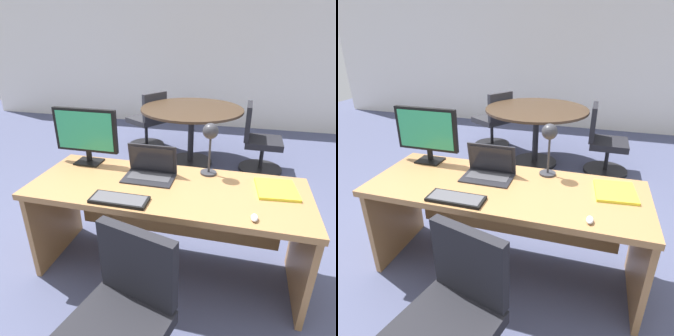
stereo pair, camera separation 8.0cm
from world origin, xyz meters
The scene contains 13 objects.
ground centered at (0.00, 1.50, 0.00)m, with size 12.00×12.00×0.00m, color #474C6B.
back_wall centered at (0.00, 4.07, 1.40)m, with size 10.00×0.10×2.80m, color silver.
desk centered at (0.00, 0.05, 0.54)m, with size 1.88×0.71×0.73m.
monitor centered at (-0.70, 0.24, 0.99)m, with size 0.51×0.16×0.44m.
laptop centered at (-0.15, 0.13, 0.80)m, with size 0.36×0.24×0.23m.
keyboard centered at (-0.24, -0.26, 0.74)m, with size 0.36×0.14×0.02m.
mouse centered at (0.57, -0.27, 0.75)m, with size 0.04×0.07×0.03m.
desk_lamp centered at (0.25, 0.24, 1.02)m, with size 0.12×0.14×0.39m.
book centered at (0.72, 0.12, 0.74)m, with size 0.28×0.31×0.02m.
office_chair centered at (-0.03, -0.80, 0.33)m, with size 0.56×0.58×0.83m.
meeting_table centered at (-0.20, 2.09, 0.60)m, with size 1.34×1.34×0.78m.
meeting_chair_near centered at (0.69, 2.08, 0.35)m, with size 0.56×0.56×0.88m.
meeting_chair_far centered at (-0.96, 2.56, 0.36)m, with size 0.64×0.63×0.88m.
Camera 1 is at (0.45, -1.73, 1.69)m, focal length 31.77 mm.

